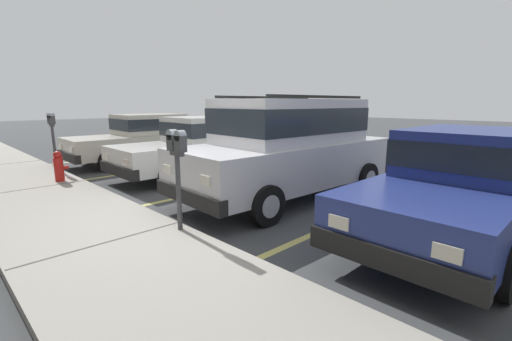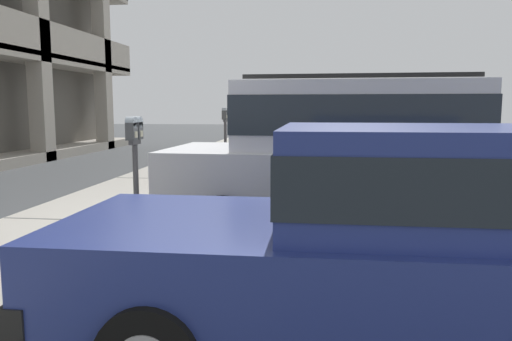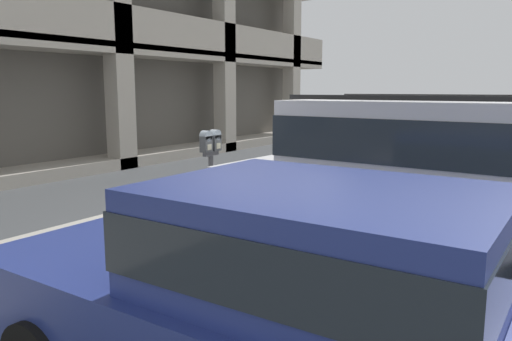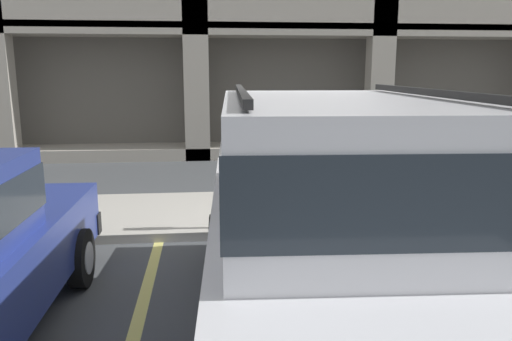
{
  "view_description": "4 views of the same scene",
  "coord_description": "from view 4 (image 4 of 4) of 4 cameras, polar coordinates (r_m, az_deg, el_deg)",
  "views": [
    {
      "loc": [
        -4.34,
        2.84,
        1.9
      ],
      "look_at": [
        -0.43,
        -1.02,
        0.81
      ],
      "focal_mm": 24.0,
      "sensor_mm": 36.0,
      "label": 1
    },
    {
      "loc": [
        -6.38,
        -1.93,
        1.67
      ],
      "look_at": [
        0.24,
        -1.14,
        0.81
      ],
      "focal_mm": 35.0,
      "sensor_mm": 36.0,
      "label": 2
    },
    {
      "loc": [
        -5.62,
        -3.94,
        2.09
      ],
      "look_at": [
        -0.37,
        -0.46,
        1.07
      ],
      "focal_mm": 35.0,
      "sensor_mm": 36.0,
      "label": 3
    },
    {
      "loc": [
        -0.93,
        -5.98,
        2.16
      ],
      "look_at": [
        -0.43,
        -1.09,
        1.18
      ],
      "focal_mm": 35.0,
      "sensor_mm": 36.0,
      "label": 4
    }
  ],
  "objects": [
    {
      "name": "silver_suv",
      "position": [
        3.85,
        8.71,
        -5.01
      ],
      "size": [
        2.18,
        4.87,
        2.03
      ],
      "rotation": [
        0.0,
        0.0,
        -0.05
      ],
      "color": "silver",
      "rests_on": "ground_plane"
    },
    {
      "name": "parking_meter_near",
      "position": [
        6.44,
        0.05,
        2.54
      ],
      "size": [
        0.35,
        0.12,
        1.42
      ],
      "color": "#47474C",
      "rests_on": "sidewalk"
    },
    {
      "name": "ground_plane",
      "position": [
        6.45,
        2.81,
        -8.79
      ],
      "size": [
        80.0,
        80.0,
        0.1
      ],
      "color": "#444749"
    },
    {
      "name": "parking_stall_lines",
      "position": [
        5.64,
        21.21,
        -12.02
      ],
      "size": [
        12.51,
        4.8,
        0.01
      ],
      "color": "#DBD16B",
      "rests_on": "ground_plane"
    },
    {
      "name": "sidewalk",
      "position": [
        7.64,
        1.36,
        -4.68
      ],
      "size": [
        40.0,
        2.2,
        0.12
      ],
      "color": "#ADA89E",
      "rests_on": "ground_plane"
    }
  ]
}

